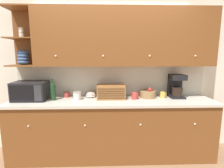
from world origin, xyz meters
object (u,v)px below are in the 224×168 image
wine_bottle (53,91)px  microwave (31,91)px  bowl_stack_on_counter (91,94)px  coffee_maker (176,86)px  mug (67,95)px  mug_patterned_third (135,96)px  mug_blue_second (163,95)px  fruit_basket (148,94)px  storage_canister (77,96)px  bread_box (111,92)px

wine_bottle → microwave: bearing=176.6°
microwave → bowl_stack_on_counter: bearing=9.6°
coffee_maker → mug: bearing=177.9°
mug_patterned_third → mug_blue_second: 0.49m
microwave → fruit_basket: bearing=2.6°
bowl_stack_on_counter → mug_blue_second: 1.20m
mug → coffee_maker: size_ratio=0.24×
mug_blue_second → fruit_basket: bearing=175.4°
wine_bottle → storage_canister: bearing=0.8°
mug → bowl_stack_on_counter: bowl_stack_on_counter is taller
mug → mug_patterned_third: (1.12, -0.17, 0.01)m
mug_blue_second → coffee_maker: 0.27m
mug → coffee_maker: 1.84m
microwave → mug_blue_second: 2.13m
mug_blue_second → coffee_maker: bearing=5.7°
microwave → bread_box: size_ratio=1.11×
bowl_stack_on_counter → bread_box: bearing=-20.1°
fruit_basket → mug_blue_second: 0.25m
wine_bottle → storage_canister: wine_bottle is taller
fruit_basket → coffee_maker: coffee_maker is taller
wine_bottle → bowl_stack_on_counter: wine_bottle is taller
bowl_stack_on_counter → fruit_basket: 0.95m
mug → mug_blue_second: bearing=-3.2°
fruit_basket → coffee_maker: 0.50m
bowl_stack_on_counter → mug_blue_second: size_ratio=1.77×
fruit_basket → bread_box: bearing=-175.2°
microwave → mug_patterned_third: microwave is taller
mug → bowl_stack_on_counter: 0.40m
bowl_stack_on_counter → coffee_maker: coffee_maker is taller
bowl_stack_on_counter → fruit_basket: fruit_basket is taller
coffee_maker → mug_patterned_third: bearing=-172.1°
microwave → bread_box: bearing=1.6°
microwave → mug: size_ratio=5.42×
mug → fruit_basket: 1.36m
mug → bowl_stack_on_counter: bearing=0.1°
wine_bottle → bread_box: bearing=3.5°
mug → bread_box: 0.75m
microwave → mug_blue_second: (2.13, 0.07, -0.10)m
bowl_stack_on_counter → mug_patterned_third: size_ratio=1.61×
storage_canister → coffee_maker: size_ratio=0.33×
mug_blue_second → storage_canister: bearing=-176.7°
bowl_stack_on_counter → mug_blue_second: bearing=-4.4°
mug_blue_second → wine_bottle: bearing=-177.2°
microwave → mug: microwave is taller
bread_box → fruit_basket: bearing=4.8°
microwave → fruit_basket: size_ratio=1.91×
wine_bottle → mug: bearing=46.0°
mug → bread_box: size_ratio=0.20×
microwave → mug: 0.56m
microwave → coffee_maker: (2.36, 0.09, 0.05)m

